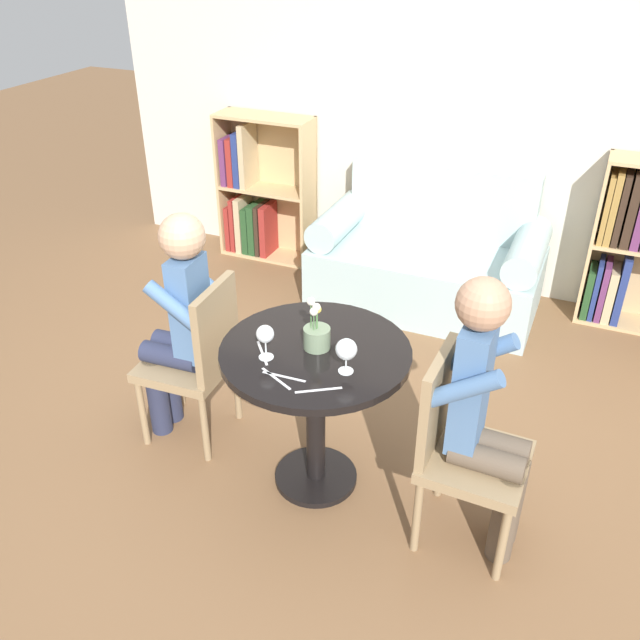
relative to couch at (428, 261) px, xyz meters
The scene contains 17 objects.
ground_plane 1.97m from the couch, 90.00° to the right, with size 16.00×16.00×0.00m, color brown.
back_wall 1.12m from the couch, 90.00° to the left, with size 5.20×0.05×2.70m.
round_table 1.96m from the couch, 90.00° to the right, with size 0.84×0.84×0.76m.
couch is the anchor object (origin of this frame).
bookshelf_left 1.50m from the couch, 169.78° to the left, with size 0.74×0.28×1.12m.
bookshelf_right 1.33m from the couch, 11.60° to the left, with size 0.74×0.28×1.12m.
chair_left 1.99m from the couch, 109.92° to the right, with size 0.44×0.44×0.90m.
chair_right 2.11m from the couch, 71.28° to the right, with size 0.43×0.43×0.90m.
person_left 2.05m from the couch, 112.15° to the right, with size 0.43×0.35×1.24m.
person_right 2.16m from the couch, 69.09° to the right, with size 0.42×0.35×1.27m.
wine_glass_left 2.16m from the couch, 94.58° to the right, with size 0.08×0.08×0.16m.
wine_glass_right 2.12m from the couch, 84.92° to the right, with size 0.09×0.09×0.15m.
flower_vase 1.99m from the couch, 90.07° to the right, with size 0.12×0.12×0.24m.
knife_left_setting 2.25m from the couch, 91.52° to the right, with size 0.17×0.10×0.00m.
fork_left_setting 2.23m from the couch, 90.93° to the right, with size 0.19×0.02×0.00m.
knife_right_setting 2.26m from the couch, 86.62° to the right, with size 0.17×0.11×0.00m.
fork_right_setting 2.12m from the couch, 95.46° to the right, with size 0.13×0.15×0.00m.
Camera 1 is at (0.99, -2.24, 2.37)m, focal length 38.00 mm.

